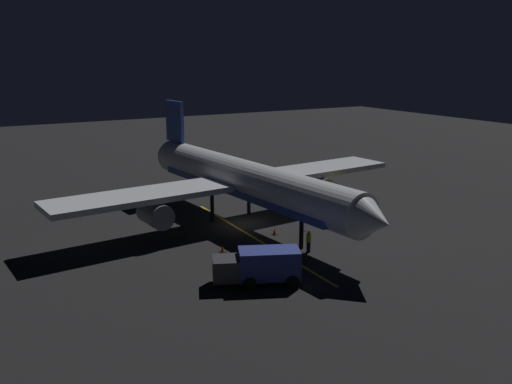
{
  "coord_description": "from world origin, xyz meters",
  "views": [
    {
      "loc": [
        23.63,
        43.21,
        15.24
      ],
      "look_at": [
        0.0,
        2.0,
        3.5
      ],
      "focal_mm": 38.84,
      "sensor_mm": 36.0,
      "label": 1
    }
  ],
  "objects_px": {
    "baggage_truck": "(260,266)",
    "traffic_cone_near_left": "(303,228)",
    "catering_truck": "(331,198)",
    "ground_crew_worker": "(309,241)",
    "traffic_cone_near_right": "(223,249)",
    "traffic_cone_far": "(278,246)",
    "airliner": "(241,180)",
    "traffic_cone_under_wing": "(275,232)"
  },
  "relations": [
    {
      "from": "ground_crew_worker",
      "to": "traffic_cone_near_left",
      "type": "xyz_separation_m",
      "value": [
        -2.74,
        -4.77,
        -0.64
      ]
    },
    {
      "from": "catering_truck",
      "to": "ground_crew_worker",
      "type": "xyz_separation_m",
      "value": [
        9.26,
        9.23,
        -0.33
      ]
    },
    {
      "from": "airliner",
      "to": "catering_truck",
      "type": "height_order",
      "value": "airliner"
    },
    {
      "from": "traffic_cone_near_left",
      "to": "traffic_cone_near_right",
      "type": "distance_m",
      "value": 8.82
    },
    {
      "from": "traffic_cone_far",
      "to": "traffic_cone_near_right",
      "type": "bearing_deg",
      "value": -20.95
    },
    {
      "from": "airliner",
      "to": "traffic_cone_near_right",
      "type": "bearing_deg",
      "value": 50.86
    },
    {
      "from": "baggage_truck",
      "to": "traffic_cone_far",
      "type": "relative_size",
      "value": 11.37
    },
    {
      "from": "ground_crew_worker",
      "to": "traffic_cone_under_wing",
      "type": "height_order",
      "value": "ground_crew_worker"
    },
    {
      "from": "baggage_truck",
      "to": "catering_truck",
      "type": "distance_m",
      "value": 20.28
    },
    {
      "from": "traffic_cone_far",
      "to": "baggage_truck",
      "type": "bearing_deg",
      "value": 48.36
    },
    {
      "from": "traffic_cone_far",
      "to": "ground_crew_worker",
      "type": "bearing_deg",
      "value": 135.53
    },
    {
      "from": "baggage_truck",
      "to": "traffic_cone_near_left",
      "type": "bearing_deg",
      "value": -138.06
    },
    {
      "from": "airliner",
      "to": "traffic_cone_under_wing",
      "type": "xyz_separation_m",
      "value": [
        -0.78,
        4.61,
        -3.83
      ]
    },
    {
      "from": "ground_crew_worker",
      "to": "traffic_cone_near_left",
      "type": "bearing_deg",
      "value": -119.82
    },
    {
      "from": "traffic_cone_far",
      "to": "traffic_cone_under_wing",
      "type": "bearing_deg",
      "value": -118.11
    },
    {
      "from": "catering_truck",
      "to": "traffic_cone_far",
      "type": "relative_size",
      "value": 12.24
    },
    {
      "from": "catering_truck",
      "to": "baggage_truck",
      "type": "bearing_deg",
      "value": 38.97
    },
    {
      "from": "traffic_cone_under_wing",
      "to": "baggage_truck",
      "type": "bearing_deg",
      "value": 53.06
    },
    {
      "from": "baggage_truck",
      "to": "catering_truck",
      "type": "bearing_deg",
      "value": -141.03
    },
    {
      "from": "traffic_cone_near_right",
      "to": "baggage_truck",
      "type": "bearing_deg",
      "value": 85.54
    },
    {
      "from": "airliner",
      "to": "traffic_cone_far",
      "type": "distance_m",
      "value": 8.88
    },
    {
      "from": "baggage_truck",
      "to": "catering_truck",
      "type": "relative_size",
      "value": 0.93
    },
    {
      "from": "airliner",
      "to": "traffic_cone_under_wing",
      "type": "distance_m",
      "value": 6.05
    },
    {
      "from": "baggage_truck",
      "to": "ground_crew_worker",
      "type": "bearing_deg",
      "value": -151.52
    },
    {
      "from": "airliner",
      "to": "ground_crew_worker",
      "type": "relative_size",
      "value": 20.58
    },
    {
      "from": "airliner",
      "to": "traffic_cone_under_wing",
      "type": "bearing_deg",
      "value": 99.62
    },
    {
      "from": "traffic_cone_far",
      "to": "airliner",
      "type": "bearing_deg",
      "value": -97.16
    },
    {
      "from": "airliner",
      "to": "catering_truck",
      "type": "distance_m",
      "value": 10.47
    },
    {
      "from": "traffic_cone_near_left",
      "to": "traffic_cone_far",
      "type": "xyz_separation_m",
      "value": [
        4.53,
        3.01,
        0.0
      ]
    },
    {
      "from": "catering_truck",
      "to": "traffic_cone_near_right",
      "type": "relative_size",
      "value": 12.24
    },
    {
      "from": "airliner",
      "to": "traffic_cone_near_left",
      "type": "relative_size",
      "value": 65.11
    },
    {
      "from": "traffic_cone_near_right",
      "to": "ground_crew_worker",
      "type": "bearing_deg",
      "value": 150.61
    },
    {
      "from": "airliner",
      "to": "traffic_cone_near_left",
      "type": "xyz_separation_m",
      "value": [
        -3.54,
        4.94,
        -3.83
      ]
    },
    {
      "from": "baggage_truck",
      "to": "catering_truck",
      "type": "height_order",
      "value": "baggage_truck"
    },
    {
      "from": "catering_truck",
      "to": "traffic_cone_under_wing",
      "type": "bearing_deg",
      "value": 23.99
    },
    {
      "from": "traffic_cone_near_right",
      "to": "traffic_cone_far",
      "type": "height_order",
      "value": "same"
    },
    {
      "from": "airliner",
      "to": "baggage_truck",
      "type": "height_order",
      "value": "airliner"
    },
    {
      "from": "catering_truck",
      "to": "airliner",
      "type": "bearing_deg",
      "value": -2.76
    },
    {
      "from": "catering_truck",
      "to": "traffic_cone_near_right",
      "type": "bearing_deg",
      "value": 21.06
    },
    {
      "from": "traffic_cone_near_right",
      "to": "traffic_cone_under_wing",
      "type": "relative_size",
      "value": 1.0
    },
    {
      "from": "traffic_cone_near_left",
      "to": "traffic_cone_under_wing",
      "type": "relative_size",
      "value": 1.0
    },
    {
      "from": "baggage_truck",
      "to": "traffic_cone_under_wing",
      "type": "relative_size",
      "value": 11.37
    }
  ]
}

